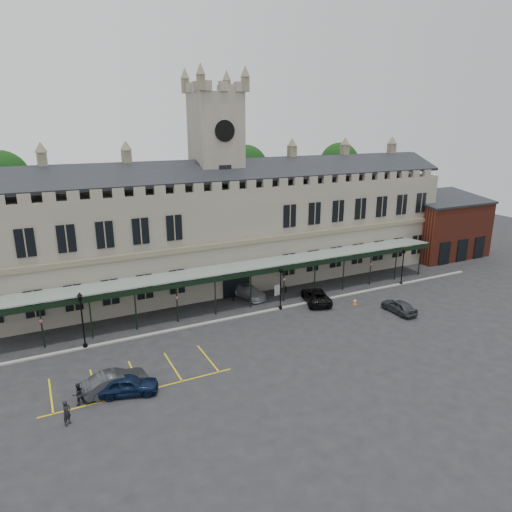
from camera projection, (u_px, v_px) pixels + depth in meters
name	position (u px, v px, depth m)	size (l,w,h in m)	color
ground	(285.00, 334.00, 42.14)	(140.00, 140.00, 0.00)	black
station_building	(218.00, 231.00, 53.98)	(60.00, 10.36, 17.30)	slate
clock_tower	(217.00, 175.00, 52.20)	(5.60, 5.60, 24.80)	slate
canopy	(250.00, 285.00, 47.87)	(50.00, 4.10, 4.30)	#8C9E93
brick_annex	(441.00, 227.00, 66.81)	(12.40, 8.36, 9.23)	maroon
kerb	(258.00, 313.00, 46.84)	(60.00, 0.40, 0.12)	gray
parking_markings	(137.00, 379.00, 34.80)	(16.00, 6.00, 0.01)	gold
tree_behind_left	(2.00, 179.00, 50.49)	(6.00, 6.00, 16.00)	#332314
tree_behind_mid	(246.00, 168.00, 63.46)	(6.00, 6.00, 16.00)	#332314
tree_behind_right	(339.00, 164.00, 70.38)	(6.00, 6.00, 16.00)	#332314
lamp_post_left	(82.00, 315.00, 38.72)	(0.49, 0.49, 5.17)	black
lamp_post_mid	(281.00, 284.00, 47.09)	(0.45, 0.45, 4.78)	black
lamp_post_right	(403.00, 263.00, 54.47)	(0.44, 0.44, 4.65)	black
traffic_cone	(355.00, 302.00, 49.01)	(0.43, 0.43, 0.68)	#EA5E07
sign_board	(277.00, 290.00, 51.55)	(0.73, 0.16, 1.26)	black
bollard_left	(233.00, 297.00, 50.06)	(0.16, 0.16, 0.92)	black
bollard_right	(286.00, 289.00, 52.51)	(0.15, 0.15, 0.82)	black
car_left_a	(128.00, 385.00, 32.64)	(1.74, 4.31, 1.47)	black
car_left_b	(116.00, 382.00, 33.01)	(1.63, 4.66, 1.54)	#303237
car_taxi	(248.00, 291.00, 50.95)	(1.98, 4.87, 1.41)	#9C9EA4
car_van	(316.00, 296.00, 49.57)	(2.41, 5.22, 1.45)	black
car_right_a	(399.00, 306.00, 46.81)	(1.63, 4.06, 1.38)	#303237
person_a	(67.00, 413.00, 29.26)	(0.64, 0.42, 1.76)	black
person_b	(78.00, 394.00, 31.40)	(0.79, 0.61, 1.62)	black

